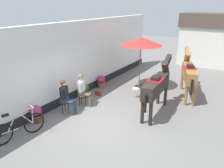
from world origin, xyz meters
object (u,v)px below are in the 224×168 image
flower_planter_nearest (36,113)px  satchel_bag (98,93)px  flower_planter_inner_far (85,90)px  flower_planter_farthest (101,81)px  saddled_horse_far (189,72)px  leaning_bicycle (19,127)px  spare_stool_white (136,89)px  seated_visitor_far (83,88)px  cafe_parasol (141,41)px  seated_visitor_near (66,95)px  saddled_horse_near (157,85)px

flower_planter_nearest → satchel_bag: (0.49, 3.23, -0.23)m
flower_planter_inner_far → flower_planter_farthest: bearing=90.9°
saddled_horse_far → leaning_bicycle: saddled_horse_far is taller
spare_stool_white → satchel_bag: size_ratio=1.64×
seated_visitor_far → leaning_bicycle: size_ratio=0.81×
cafe_parasol → satchel_bag: cafe_parasol is taller
seated_visitor_near → flower_planter_farthest: seated_visitor_near is taller
spare_stool_white → seated_visitor_far: bearing=-128.6°
leaning_bicycle → seated_visitor_near: bearing=87.2°
spare_stool_white → satchel_bag: spare_stool_white is taller
saddled_horse_far → flower_planter_nearest: saddled_horse_far is taller
seated_visitor_near → satchel_bag: bearing=90.0°
flower_planter_nearest → spare_stool_white: flower_planter_nearest is taller
saddled_horse_far → flower_planter_farthest: bearing=-164.2°
saddled_horse_near → leaning_bicycle: size_ratio=1.74×
seated_visitor_far → saddled_horse_near: (2.83, 1.01, 0.38)m
seated_visitor_near → leaning_bicycle: size_ratio=0.81×
seated_visitor_far → flower_planter_farthest: 2.34m
seated_visitor_near → saddled_horse_far: (3.56, 4.29, 0.38)m
leaning_bicycle → flower_planter_nearest: bearing=110.5°
flower_planter_inner_far → flower_planter_farthest: 1.41m
leaning_bicycle → satchel_bag: (0.10, 4.26, -0.30)m
seated_visitor_far → saddled_horse_far: bearing=44.2°
flower_planter_nearest → cafe_parasol: bearing=72.7°
flower_planter_nearest → saddled_horse_far: bearing=53.1°
seated_visitor_far → spare_stool_white: seated_visitor_far is taller
flower_planter_farthest → satchel_bag: 1.14m
saddled_horse_near → flower_planter_nearest: 4.64m
saddled_horse_far → spare_stool_white: bearing=-143.0°
leaning_bicycle → cafe_parasol: cafe_parasol is taller
seated_visitor_near → flower_planter_nearest: bearing=-114.2°
leaning_bicycle → flower_planter_inner_far: bearing=95.5°
saddled_horse_near → spare_stool_white: 1.76m
spare_stool_white → flower_planter_farthest: bearing=171.6°
saddled_horse_near → flower_planter_nearest: saddled_horse_near is taller
saddled_horse_far → spare_stool_white: size_ratio=6.22×
saddled_horse_far → spare_stool_white: (-1.94, -1.46, -0.76)m
saddled_horse_near → spare_stool_white: saddled_horse_near is taller
flower_planter_inner_far → leaning_bicycle: (0.37, -3.85, 0.06)m
saddled_horse_far → saddled_horse_near: bearing=-104.8°
seated_visitor_far → cafe_parasol: bearing=72.1°
spare_stool_white → flower_planter_nearest: bearing=-118.3°
seated_visitor_near → saddled_horse_far: 5.59m
saddled_horse_near → saddled_horse_far: 2.44m
flower_planter_inner_far → leaning_bicycle: size_ratio=0.37×
saddled_horse_far → leaning_bicycle: size_ratio=1.67×
flower_planter_nearest → spare_stool_white: (2.11, 3.92, 0.07)m
leaning_bicycle → flower_planter_farthest: bearing=94.3°
seated_visitor_far → flower_planter_farthest: (-0.60, 2.22, -0.44)m
seated_visitor_far → flower_planter_inner_far: 1.09m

